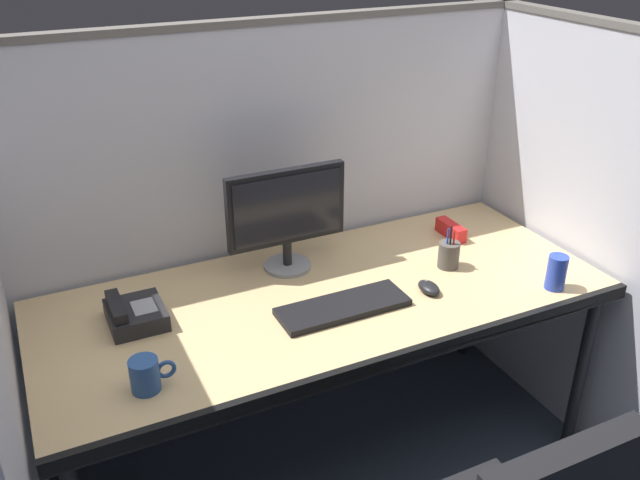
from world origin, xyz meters
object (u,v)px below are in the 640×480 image
object	(u,v)px
pen_cup	(449,255)
red_stapler	(451,230)
soda_can	(556,272)
monitor_center	(287,213)
desk	(328,308)
computer_mouse	(429,288)
desk_phone	(134,314)
keyboard_main	(343,307)
coffee_mug	(146,375)

from	to	relation	value
pen_cup	red_stapler	world-z (taller)	pen_cup
soda_can	monitor_center	bearing A→B (deg)	145.52
desk	red_stapler	size ratio (longest dim) A/B	12.67
monitor_center	computer_mouse	xyz separation A→B (m)	(0.36, -0.36, -0.20)
red_stapler	desk_phone	world-z (taller)	desk_phone
monitor_center	red_stapler	world-z (taller)	monitor_center
monitor_center	soda_can	size ratio (longest dim) A/B	3.52
monitor_center	desk_phone	bearing A→B (deg)	-167.89
desk	keyboard_main	world-z (taller)	keyboard_main
desk	soda_can	world-z (taller)	soda_can
red_stapler	soda_can	bearing A→B (deg)	-79.90
desk_phone	monitor_center	bearing A→B (deg)	12.11
coffee_mug	pen_cup	bearing A→B (deg)	10.69
coffee_mug	desk_phone	xyz separation A→B (m)	(0.04, 0.33, -0.01)
desk	pen_cup	xyz separation A→B (m)	(0.48, -0.01, 0.10)
monitor_center	red_stapler	bearing A→B (deg)	-3.78
pen_cup	red_stapler	xyz separation A→B (m)	(0.15, 0.20, -0.02)
keyboard_main	red_stapler	distance (m)	0.69
keyboard_main	coffee_mug	distance (m)	0.67
keyboard_main	pen_cup	bearing A→B (deg)	10.89
monitor_center	red_stapler	size ratio (longest dim) A/B	2.87
desk	keyboard_main	bearing A→B (deg)	-87.04
keyboard_main	desk_phone	distance (m)	0.66
computer_mouse	pen_cup	bearing A→B (deg)	36.15
desk	coffee_mug	distance (m)	0.69
desk	computer_mouse	distance (m)	0.35
desk	computer_mouse	size ratio (longest dim) A/B	19.79
monitor_center	computer_mouse	bearing A→B (deg)	-45.12
desk	coffee_mug	bearing A→B (deg)	-161.33
desk_phone	keyboard_main	bearing A→B (deg)	-18.92
monitor_center	pen_cup	xyz separation A→B (m)	(0.52, -0.24, -0.17)
red_stapler	desk_phone	xyz separation A→B (m)	(-1.24, -0.08, 0.01)
pen_cup	computer_mouse	bearing A→B (deg)	-143.85
soda_can	coffee_mug	bearing A→B (deg)	177.28
desk	computer_mouse	xyz separation A→B (m)	(0.32, -0.13, 0.07)
monitor_center	red_stapler	xyz separation A→B (m)	(0.67, -0.04, -0.19)
desk	desk_phone	xyz separation A→B (m)	(-0.61, 0.11, 0.08)
monitor_center	keyboard_main	size ratio (longest dim) A/B	1.00
computer_mouse	pen_cup	xyz separation A→B (m)	(0.16, 0.12, 0.03)
soda_can	computer_mouse	bearing A→B (deg)	158.18
computer_mouse	coffee_mug	world-z (taller)	coffee_mug
pen_cup	desk_phone	size ratio (longest dim) A/B	0.87
computer_mouse	coffee_mug	bearing A→B (deg)	-174.38
monitor_center	pen_cup	size ratio (longest dim) A/B	2.59
pen_cup	coffee_mug	distance (m)	1.15
coffee_mug	computer_mouse	bearing A→B (deg)	5.62
keyboard_main	pen_cup	world-z (taller)	pen_cup
red_stapler	soda_can	size ratio (longest dim) A/B	1.23
keyboard_main	desk	bearing A→B (deg)	92.96
desk_phone	computer_mouse	bearing A→B (deg)	-14.43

